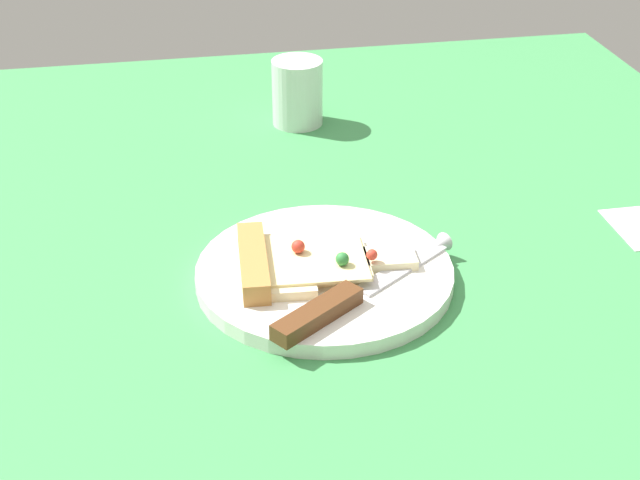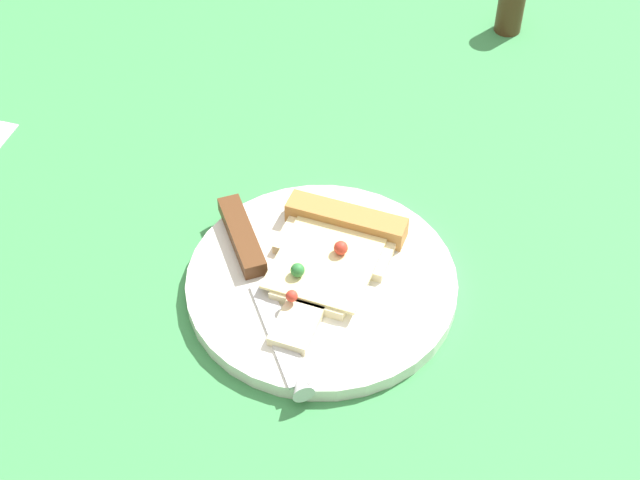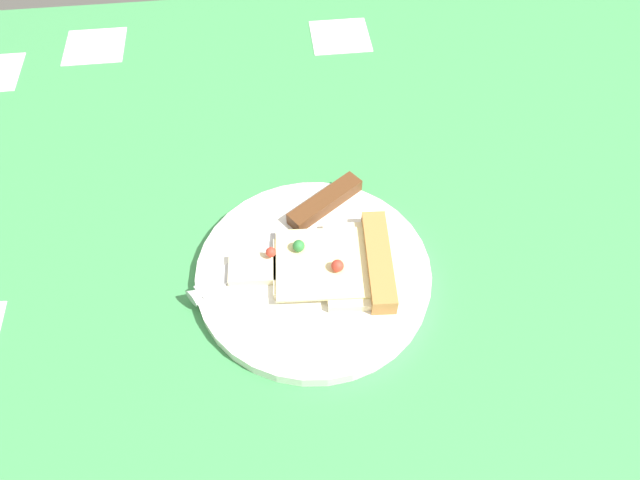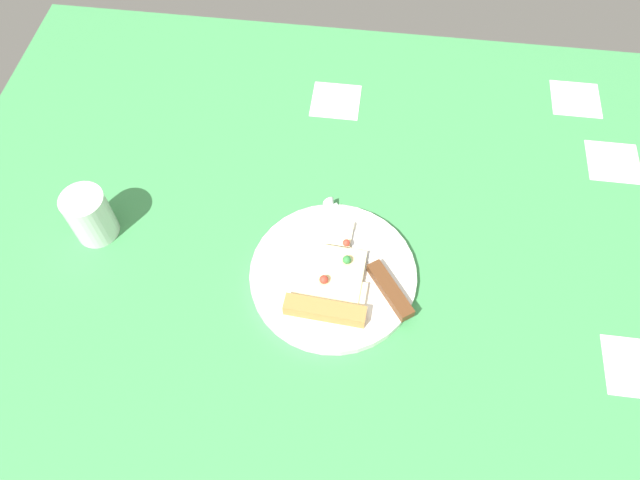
% 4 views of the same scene
% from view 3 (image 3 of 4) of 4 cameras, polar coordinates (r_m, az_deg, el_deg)
% --- Properties ---
extents(ground_plane, '(1.25, 1.25, 0.03)m').
position_cam_3_polar(ground_plane, '(0.64, 3.64, -7.40)').
color(ground_plane, '#3D8C4C').
rests_on(ground_plane, ground).
extents(plate, '(0.26, 0.26, 0.02)m').
position_cam_3_polar(plate, '(0.64, -0.63, -3.27)').
color(plate, white).
rests_on(plate, ground_plane).
extents(pizza_slice, '(0.12, 0.18, 0.03)m').
position_cam_3_polar(pizza_slice, '(0.63, 1.70, -2.36)').
color(pizza_slice, beige).
rests_on(pizza_slice, plate).
extents(knife, '(0.16, 0.21, 0.02)m').
position_cam_3_polar(knife, '(0.67, -2.40, 1.62)').
color(knife, silver).
rests_on(knife, plate).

